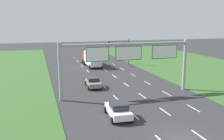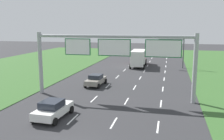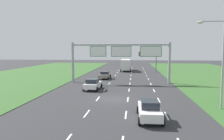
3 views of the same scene
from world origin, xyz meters
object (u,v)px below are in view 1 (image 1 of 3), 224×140
at_px(car_near_red, 118,110).
at_px(traffic_light_mast, 120,47).
at_px(box_truck, 92,58).
at_px(sign_gantry, 129,57).
at_px(car_mid_lane, 93,82).

distance_m(car_near_red, traffic_light_mast, 30.37).
relative_size(car_near_red, traffic_light_mast, 0.75).
xyz_separation_m(box_truck, sign_gantry, (0.17, -22.02, 3.25)).
bearing_deg(traffic_light_mast, box_truck, 175.12).
distance_m(car_near_red, car_mid_lane, 12.01).
relative_size(car_near_red, sign_gantry, 0.24).
height_order(car_mid_lane, traffic_light_mast, traffic_light_mast).
relative_size(box_truck, sign_gantry, 0.49).
relative_size(car_mid_lane, box_truck, 0.48).
height_order(car_near_red, sign_gantry, sign_gantry).
xyz_separation_m(car_near_red, box_truck, (3.61, 29.09, 0.93)).
bearing_deg(sign_gantry, box_truck, 90.44).
xyz_separation_m(car_near_red, car_mid_lane, (0.13, 12.01, -0.05)).
height_order(car_near_red, car_mid_lane, car_near_red).
height_order(box_truck, sign_gantry, sign_gantry).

